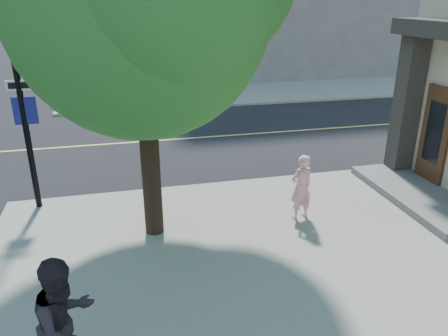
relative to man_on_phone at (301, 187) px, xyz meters
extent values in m
plane|color=black|center=(-5.83, 2.48, -0.90)|extent=(140.00, 140.00, 0.00)
cube|color=black|center=(-5.83, 6.98, -0.89)|extent=(140.00, 9.00, 0.01)
cube|color=gray|center=(7.67, 23.98, -0.84)|extent=(29.00, 25.00, 0.12)
cube|color=slate|center=(3.37, 0.28, -0.69)|extent=(1.60, 4.00, 0.18)
cube|color=#35302B|center=(3.87, 1.98, 1.32)|extent=(0.55, 0.55, 4.20)
cube|color=#422614|center=(4.13, 0.98, 0.62)|extent=(0.10, 1.00, 2.60)
imported|color=#FCA19E|center=(0.00, 0.00, 0.00)|extent=(0.65, 0.51, 1.56)
imported|color=black|center=(-4.74, -3.66, 0.18)|extent=(1.15, 1.18, 1.91)
cylinder|color=black|center=(-3.34, 0.17, 1.21)|extent=(0.40, 0.40, 3.98)
sphere|color=#2F7629|center=(-3.34, 0.17, 3.86)|extent=(4.86, 4.86, 4.86)
cylinder|color=black|center=(-6.01, 2.05, 1.63)|extent=(0.14, 0.14, 4.83)
cube|color=white|center=(-5.96, 2.03, 2.21)|extent=(0.63, 0.04, 0.23)
cube|color=navy|center=(-5.96, 2.03, 1.63)|extent=(0.52, 0.04, 0.63)
imported|color=black|center=(-6.01, 2.05, 3.13)|extent=(0.19, 0.23, 1.15)
camera|label=1|loc=(-3.81, -8.41, 4.06)|focal=34.99mm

